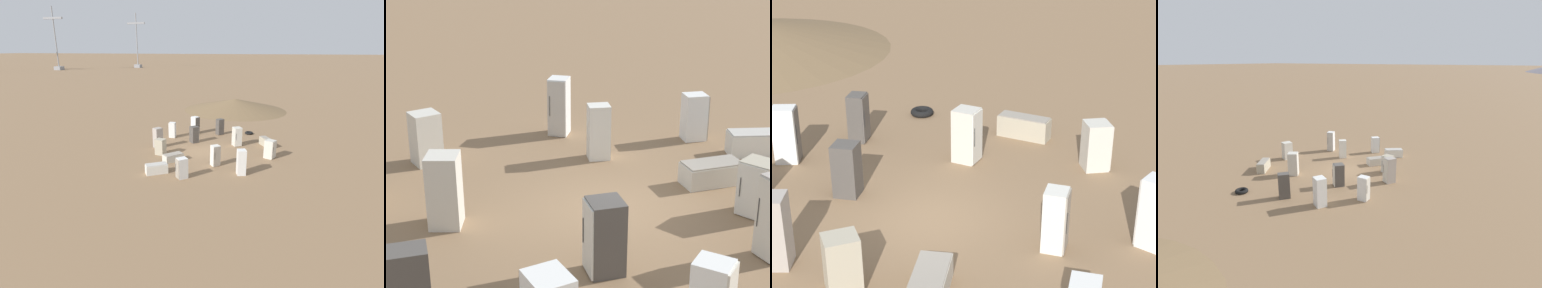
# 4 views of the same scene
# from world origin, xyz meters

# --- Properties ---
(ground_plane) EXTENTS (1000.00, 1000.00, 0.00)m
(ground_plane) POSITION_xyz_m (0.00, 0.00, 0.00)
(ground_plane) COLOR #846647
(discarded_fridge_0) EXTENTS (0.96, 0.95, 1.51)m
(discarded_fridge_0) POSITION_xyz_m (0.06, -5.96, 0.76)
(discarded_fridge_0) COLOR white
(discarded_fridge_0) RESTS_ON ground_plane
(discarded_fridge_1) EXTENTS (1.02, 1.02, 1.62)m
(discarded_fridge_1) POSITION_xyz_m (-1.26, 2.63, 0.81)
(discarded_fridge_1) COLOR #4C4742
(discarded_fridge_1) RESTS_ON ground_plane
(discarded_fridge_2) EXTENTS (1.76, 1.53, 0.73)m
(discarded_fridge_2) POSITION_xyz_m (-2.03, -5.61, 0.36)
(discarded_fridge_2) COLOR silver
(discarded_fridge_2) RESTS_ON ground_plane
(discarded_fridge_4) EXTENTS (1.02, 1.04, 1.79)m
(discarded_fridge_4) POSITION_xyz_m (2.95, 2.69, 0.90)
(discarded_fridge_4) COLOR beige
(discarded_fridge_4) RESTS_ON ground_plane
(discarded_fridge_5) EXTENTS (0.91, 0.87, 1.40)m
(discarded_fridge_5) POSITION_xyz_m (-3.21, -1.58, 0.70)
(discarded_fridge_5) COLOR #B2A88E
(discarded_fridge_5) RESTS_ON ground_plane
(discarded_fridge_7) EXTENTS (0.79, 0.86, 1.91)m
(discarded_fridge_7) POSITION_xyz_m (4.10, -4.17, 0.96)
(discarded_fridge_7) COLOR white
(discarded_fridge_7) RESTS_ON ground_plane
(discarded_fridge_8) EXTENTS (1.03, 1.02, 1.56)m
(discarded_fridge_8) POSITION_xyz_m (6.09, -0.02, 0.78)
(discarded_fridge_8) COLOR beige
(discarded_fridge_8) RESTS_ON ground_plane
(discarded_fridge_9) EXTENTS (0.86, 0.86, 1.67)m
(discarded_fridge_9) POSITION_xyz_m (1.93, -2.93, 0.83)
(discarded_fridge_9) COLOR silver
(discarded_fridge_9) RESTS_ON ground_plane
(discarded_fridge_11) EXTENTS (1.68, 1.76, 0.62)m
(discarded_fridge_11) POSITION_xyz_m (-1.64, -2.84, 0.31)
(discarded_fridge_11) COLOR beige
(discarded_fridge_11) RESTS_ON ground_plane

